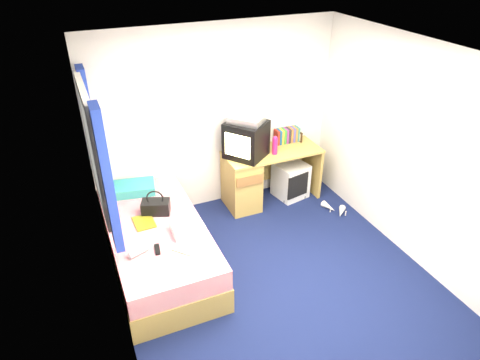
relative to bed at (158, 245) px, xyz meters
name	(u,v)px	position (x,y,z in m)	size (l,w,h in m)	color
ground	(274,276)	(1.10, -0.70, -0.27)	(3.40, 3.40, 0.00)	#0C1438
room_shell	(281,159)	(1.10, -0.70, 1.18)	(3.40, 3.40, 3.40)	white
bed	(158,245)	(0.00, 0.00, 0.00)	(1.01, 2.00, 0.54)	tan
pillow	(134,188)	(-0.08, 0.77, 0.33)	(0.50, 0.32, 0.11)	#1B60B3
desk	(253,177)	(1.49, 0.74, 0.14)	(1.30, 0.55, 0.75)	tan
storage_cube	(291,180)	(2.06, 0.70, -0.02)	(0.40, 0.40, 0.50)	silver
crt_tv	(246,139)	(1.39, 0.74, 0.72)	(0.63, 0.64, 0.47)	black
vcr	(246,119)	(1.39, 0.74, 0.99)	(0.42, 0.30, 0.08)	silver
book_row	(287,135)	(2.08, 0.90, 0.58)	(0.34, 0.13, 0.20)	maroon
picture_frame	(299,136)	(2.25, 0.86, 0.55)	(0.02, 0.12, 0.14)	black
pink_water_bottle	(275,146)	(1.76, 0.64, 0.59)	(0.07, 0.07, 0.22)	#C81C5D
aerosol_can	(265,143)	(1.70, 0.80, 0.58)	(0.05, 0.05, 0.19)	silver
handbag	(156,206)	(0.07, 0.23, 0.36)	(0.35, 0.27, 0.29)	black
towel	(187,228)	(0.28, -0.24, 0.33)	(0.32, 0.27, 0.11)	white
magazine	(144,222)	(-0.11, 0.10, 0.28)	(0.21, 0.28, 0.01)	yellow
water_bottle	(138,251)	(-0.26, -0.40, 0.31)	(0.07, 0.07, 0.20)	silver
colour_swatch_fan	(182,251)	(0.14, -0.53, 0.28)	(0.22, 0.06, 0.01)	gold
remote_control	(157,249)	(-0.08, -0.41, 0.28)	(0.05, 0.16, 0.02)	black
window_assembly	(97,152)	(-0.45, 0.20, 1.15)	(0.11, 1.42, 1.40)	silver
white_heels	(335,210)	(2.41, 0.08, -0.23)	(0.26, 0.39, 0.09)	silver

